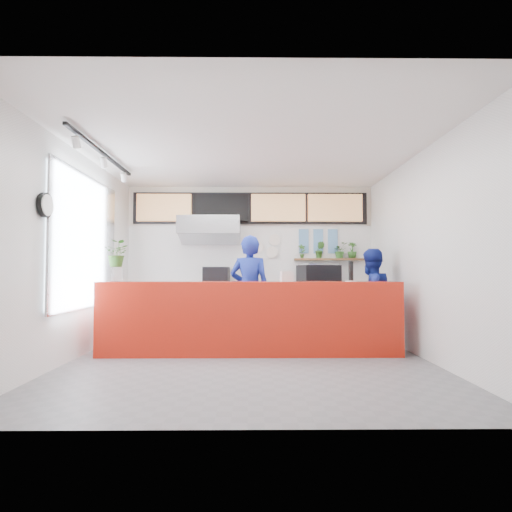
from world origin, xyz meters
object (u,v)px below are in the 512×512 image
(espresso_machine, at_px, (318,277))
(staff_center, at_px, (250,291))
(pepper_mill, at_px, (351,271))
(panini_oven, at_px, (217,278))
(service_counter, at_px, (250,318))
(staff_right, at_px, (371,297))

(espresso_machine, height_order, staff_center, staff_center)
(staff_center, xyz_separation_m, pepper_mill, (1.54, -0.63, 0.33))
(panini_oven, height_order, pepper_mill, pepper_mill)
(service_counter, height_order, staff_center, staff_center)
(espresso_machine, distance_m, pepper_mill, 1.88)
(espresso_machine, xyz_separation_m, staff_right, (0.69, -1.17, -0.32))
(service_counter, height_order, pepper_mill, pepper_mill)
(service_counter, xyz_separation_m, panini_oven, (-0.67, 1.80, 0.57))
(service_counter, distance_m, espresso_machine, 2.33)
(service_counter, xyz_separation_m, staff_right, (2.05, 0.63, 0.27))
(staff_right, bearing_deg, panini_oven, -50.03)
(panini_oven, height_order, staff_center, staff_center)
(espresso_machine, relative_size, staff_right, 0.45)
(staff_right, bearing_deg, pepper_mill, 27.02)
(staff_center, bearing_deg, espresso_machine, -124.19)
(panini_oven, bearing_deg, service_counter, -67.76)
(staff_center, xyz_separation_m, staff_right, (2.05, 0.07, -0.11))
(service_counter, relative_size, staff_center, 2.43)
(panini_oven, bearing_deg, staff_center, -59.87)
(espresso_machine, bearing_deg, staff_right, -74.54)
(panini_oven, distance_m, staff_right, 2.97)
(staff_right, bearing_deg, espresso_machine, -86.12)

